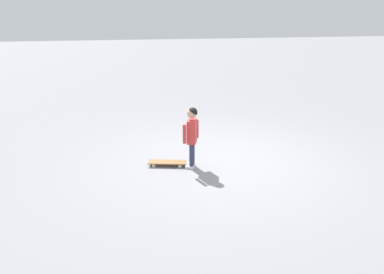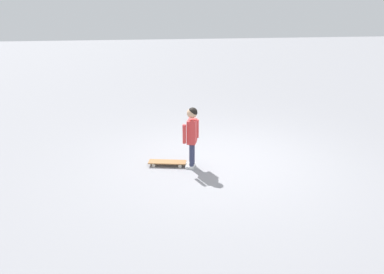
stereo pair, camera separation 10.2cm
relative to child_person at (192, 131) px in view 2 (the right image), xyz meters
The scene contains 3 objects.
ground_plane 0.89m from the child_person, 76.82° to the right, with size 50.00×50.00×0.00m, color gray.
child_person is the anchor object (origin of this frame).
skateboard 0.74m from the child_person, 71.62° to the left, with size 0.33×0.68×0.07m.
Camera 2 is at (-6.00, 1.48, 2.64)m, focal length 35.26 mm.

